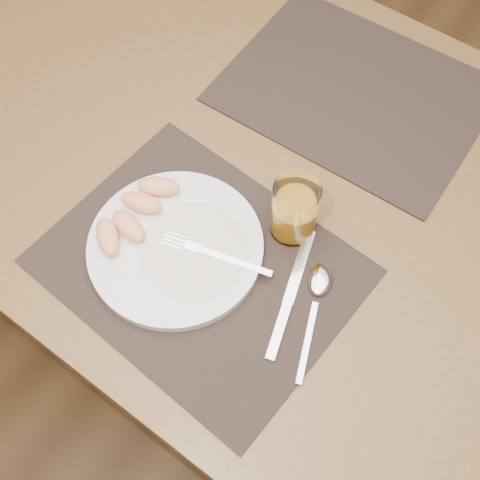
% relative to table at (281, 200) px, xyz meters
% --- Properties ---
extents(ground, '(5.00, 5.00, 0.00)m').
position_rel_table_xyz_m(ground, '(0.00, 0.00, -0.67)').
color(ground, brown).
rests_on(ground, ground).
extents(table, '(1.40, 0.90, 0.75)m').
position_rel_table_xyz_m(table, '(0.00, 0.00, 0.00)').
color(table, brown).
rests_on(table, ground).
extents(placemat_near, '(0.47, 0.38, 0.00)m').
position_rel_table_xyz_m(placemat_near, '(-0.01, -0.22, 0.09)').
color(placemat_near, '#2C201B').
rests_on(placemat_near, table).
extents(placemat_far, '(0.46, 0.36, 0.00)m').
position_rel_table_xyz_m(placemat_far, '(0.00, 0.22, 0.09)').
color(placemat_far, '#2C201B').
rests_on(placemat_far, table).
extents(plate, '(0.27, 0.27, 0.02)m').
position_rel_table_xyz_m(plate, '(-0.05, -0.22, 0.10)').
color(plate, white).
rests_on(plate, placemat_near).
extents(plate_dressing, '(0.17, 0.17, 0.00)m').
position_rel_table_xyz_m(plate_dressing, '(-0.02, -0.21, 0.10)').
color(plate_dressing, white).
rests_on(plate_dressing, plate).
extents(fork, '(0.17, 0.06, 0.00)m').
position_rel_table_xyz_m(fork, '(-0.01, -0.20, 0.11)').
color(fork, silver).
rests_on(fork, plate).
extents(knife, '(0.08, 0.21, 0.01)m').
position_rel_table_xyz_m(knife, '(0.14, -0.19, 0.09)').
color(knife, silver).
rests_on(knife, placemat_near).
extents(spoon, '(0.09, 0.19, 0.01)m').
position_rel_table_xyz_m(spoon, '(0.16, -0.15, 0.09)').
color(spoon, silver).
rests_on(spoon, placemat_near).
extents(juice_glass, '(0.07, 0.07, 0.11)m').
position_rel_table_xyz_m(juice_glass, '(0.07, -0.08, 0.14)').
color(juice_glass, white).
rests_on(juice_glass, placemat_near).
extents(grapefruit_wedges, '(0.09, 0.18, 0.03)m').
position_rel_table_xyz_m(grapefruit_wedges, '(-0.13, -0.22, 0.12)').
color(grapefruit_wedges, '#FFA268').
rests_on(grapefruit_wedges, plate).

